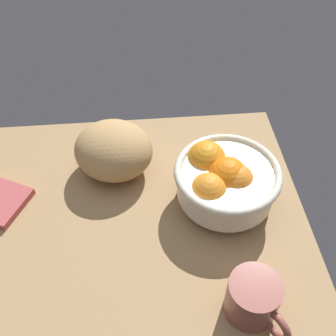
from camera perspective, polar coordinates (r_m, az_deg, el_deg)
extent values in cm
cube|color=#A38055|center=(84.24, -6.38, -7.34)|extent=(74.49, 59.01, 3.00)
cylinder|color=beige|center=(84.92, 7.90, -3.96)|extent=(10.29, 10.29, 2.30)
cylinder|color=beige|center=(81.60, 8.21, -2.07)|extent=(19.55, 19.55, 6.36)
torus|color=beige|center=(79.23, 8.46, -0.58)|extent=(21.15, 21.15, 1.60)
sphere|color=orange|center=(80.08, 9.56, -1.85)|extent=(7.14, 7.14, 7.14)
sphere|color=orange|center=(82.77, 5.39, 1.05)|extent=(8.28, 8.28, 8.28)
sphere|color=orange|center=(77.66, 5.75, -3.32)|extent=(7.33, 7.33, 7.33)
sphere|color=orange|center=(80.29, 8.34, -1.27)|extent=(8.16, 8.16, 8.16)
sphere|color=orange|center=(80.33, 8.34, -1.29)|extent=(7.88, 7.88, 7.88)
ellipsoid|color=tan|center=(87.29, -7.68, 2.51)|extent=(20.75, 19.78, 11.63)
cylinder|color=#914C40|center=(70.65, 11.82, -17.47)|extent=(8.71, 8.71, 8.15)
torus|color=#914C40|center=(69.61, 15.07, -20.70)|extent=(3.87, 5.62, 5.77)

